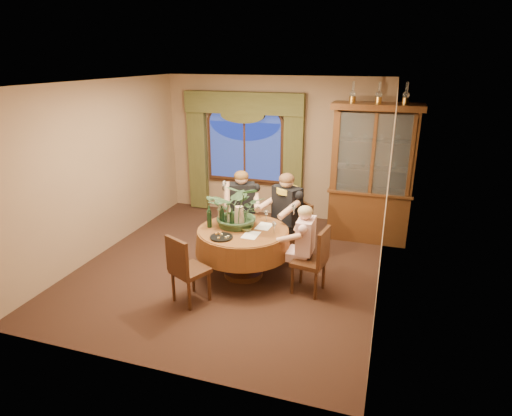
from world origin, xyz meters
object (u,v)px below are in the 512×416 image
(dining_table, at_px, (243,252))
(wine_bottle_0, at_px, (220,214))
(centerpiece_plant, at_px, (239,188))
(olive_bowl, at_px, (246,229))
(chair_back_right, at_px, (293,233))
(chair_back, at_px, (241,222))
(person_back, at_px, (242,211))
(china_cabinet, at_px, (372,174))
(stoneware_vase, at_px, (239,216))
(wine_bottle_3, at_px, (229,216))
(oil_lamp_right, at_px, (406,93))
(wine_bottle_2, at_px, (232,219))
(chair_front_left, at_px, (190,269))
(chair_right, at_px, (309,260))
(wine_bottle_1, at_px, (229,212))
(person_scarf, at_px, (287,216))
(wine_bottle_5, at_px, (209,217))
(oil_lamp_center, at_px, (379,93))
(oil_lamp_left, at_px, (353,92))
(wine_bottle_4, at_px, (222,216))

(dining_table, bearing_deg, wine_bottle_0, 169.38)
(centerpiece_plant, bearing_deg, olive_bowl, -44.91)
(chair_back_right, xyz_separation_m, chair_back, (-0.96, 0.20, 0.00))
(person_back, bearing_deg, china_cabinet, -171.64)
(stoneware_vase, relative_size, wine_bottle_3, 0.91)
(oil_lamp_right, bearing_deg, chair_back, -156.14)
(china_cabinet, distance_m, wine_bottle_2, 2.77)
(china_cabinet, height_order, oil_lamp_right, oil_lamp_right)
(chair_front_left, height_order, wine_bottle_2, wine_bottle_2)
(stoneware_vase, bearing_deg, chair_right, -14.33)
(chair_back, distance_m, wine_bottle_1, 0.85)
(person_scarf, xyz_separation_m, wine_bottle_5, (-0.96, -0.88, 0.20))
(wine_bottle_3, bearing_deg, olive_bowl, -16.95)
(person_back, distance_m, person_scarf, 0.80)
(chair_back, height_order, chair_front_left, same)
(wine_bottle_3, relative_size, wine_bottle_5, 1.00)
(oil_lamp_right, xyz_separation_m, wine_bottle_2, (-2.23, -2.07, -1.67))
(wine_bottle_3, bearing_deg, oil_lamp_right, 39.79)
(chair_front_left, height_order, wine_bottle_0, wine_bottle_0)
(oil_lamp_center, bearing_deg, chair_back, -151.92)
(oil_lamp_center, relative_size, olive_bowl, 2.03)
(person_scarf, bearing_deg, oil_lamp_right, -113.91)
(chair_right, relative_size, olive_bowl, 5.72)
(chair_right, bearing_deg, stoneware_vase, 85.09)
(chair_right, xyz_separation_m, person_scarf, (-0.56, 0.97, 0.24))
(dining_table, relative_size, wine_bottle_5, 4.31)
(wine_bottle_0, relative_size, wine_bottle_3, 1.00)
(chair_front_left, bearing_deg, oil_lamp_left, 85.48)
(wine_bottle_1, bearing_deg, chair_front_left, -97.73)
(chair_back, relative_size, person_back, 0.69)
(china_cabinet, height_order, chair_front_left, china_cabinet)
(wine_bottle_5, bearing_deg, chair_right, -3.61)
(person_back, height_order, wine_bottle_5, person_back)
(oil_lamp_center, distance_m, chair_back, 3.12)
(wine_bottle_0, distance_m, wine_bottle_5, 0.19)
(oil_lamp_left, distance_m, wine_bottle_0, 3.02)
(person_back, bearing_deg, chair_right, 121.56)
(person_scarf, distance_m, wine_bottle_3, 1.04)
(chair_back, height_order, wine_bottle_1, wine_bottle_1)
(oil_lamp_center, distance_m, oil_lamp_right, 0.42)
(stoneware_vase, xyz_separation_m, wine_bottle_2, (-0.04, -0.20, 0.01))
(wine_bottle_3, bearing_deg, china_cabinet, 45.47)
(china_cabinet, distance_m, chair_back, 2.42)
(china_cabinet, bearing_deg, wine_bottle_1, -137.24)
(wine_bottle_3, height_order, wine_bottle_4, same)
(chair_back_right, relative_size, wine_bottle_1, 2.91)
(olive_bowl, xyz_separation_m, wine_bottle_5, (-0.56, -0.04, 0.14))
(oil_lamp_right, height_order, wine_bottle_4, oil_lamp_right)
(centerpiece_plant, distance_m, wine_bottle_4, 0.50)
(oil_lamp_right, distance_m, wine_bottle_3, 3.46)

